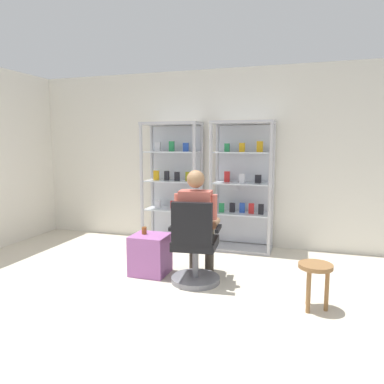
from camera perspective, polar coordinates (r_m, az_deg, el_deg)
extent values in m
plane|color=beige|center=(3.31, -11.19, -20.99)|extent=(7.20, 7.20, 0.00)
cube|color=silver|center=(5.72, 3.02, 5.38)|extent=(6.00, 0.10, 2.70)
cylinder|color=#B7B7BC|center=(5.62, -7.99, 1.18)|extent=(0.05, 0.05, 1.90)
cylinder|color=#B7B7BC|center=(5.31, 0.33, 0.87)|extent=(0.05, 0.05, 1.90)
cylinder|color=#B7B7BC|center=(5.98, -6.34, 1.60)|extent=(0.05, 0.05, 1.90)
cylinder|color=#B7B7BC|center=(5.69, 1.52, 1.33)|extent=(0.05, 0.05, 1.90)
cube|color=#B7B7BC|center=(5.60, -3.27, 10.75)|extent=(0.90, 0.45, 0.04)
cube|color=#B7B7BC|center=(5.81, -3.13, -7.89)|extent=(0.90, 0.45, 0.04)
cube|color=silver|center=(5.83, -2.46, 1.49)|extent=(0.84, 0.02, 1.80)
cube|color=silver|center=(5.69, -3.17, -2.74)|extent=(0.82, 0.39, 0.02)
cube|color=silver|center=(5.77, -5.44, -1.91)|extent=(0.09, 0.06, 0.13)
cube|color=red|center=(5.71, -3.02, -2.00)|extent=(0.08, 0.04, 0.12)
cube|color=gold|center=(5.64, -0.82, -1.96)|extent=(0.08, 0.04, 0.15)
cube|color=silver|center=(5.63, -3.20, 1.77)|extent=(0.82, 0.39, 0.02)
cube|color=gold|center=(5.73, -5.67, 2.67)|extent=(0.09, 0.04, 0.15)
cube|color=black|center=(5.64, -4.02, 2.60)|extent=(0.07, 0.05, 0.15)
cube|color=black|center=(5.55, -2.38, 2.49)|extent=(0.08, 0.04, 0.14)
cube|color=#999919|center=(5.55, -0.56, 2.49)|extent=(0.09, 0.05, 0.14)
cube|color=silver|center=(5.60, -3.24, 6.35)|extent=(0.82, 0.39, 0.02)
cube|color=silver|center=(5.73, -5.42, 7.13)|extent=(0.09, 0.05, 0.14)
cube|color=#268C4C|center=(5.62, -3.24, 7.22)|extent=(0.08, 0.05, 0.15)
cube|color=#264CB2|center=(5.52, -0.97, 7.10)|extent=(0.09, 0.05, 0.13)
cylinder|color=#B7B7BC|center=(5.24, 2.95, 0.77)|extent=(0.05, 0.05, 1.90)
cylinder|color=#B7B7BC|center=(5.10, 12.24, 0.41)|extent=(0.05, 0.05, 1.90)
cylinder|color=#B7B7BC|center=(5.63, 3.97, 1.25)|extent=(0.05, 0.05, 1.90)
cylinder|color=#B7B7BC|center=(5.49, 12.63, 0.92)|extent=(0.05, 0.05, 1.90)
cube|color=#B7B7BC|center=(5.32, 8.09, 10.85)|extent=(0.90, 0.45, 0.04)
cube|color=#B7B7BC|center=(5.53, 7.72, -8.75)|extent=(0.90, 0.45, 0.04)
cube|color=silver|center=(5.56, 8.27, 1.10)|extent=(0.84, 0.02, 1.80)
cube|color=silver|center=(5.41, 7.82, -3.36)|extent=(0.82, 0.39, 0.02)
cube|color=#268C4C|center=(5.42, 4.71, -2.48)|extent=(0.08, 0.05, 0.14)
cube|color=black|center=(5.43, 6.39, -2.45)|extent=(0.08, 0.05, 0.14)
cube|color=#264CB2|center=(5.42, 7.95, -2.48)|extent=(0.08, 0.05, 0.14)
cube|color=red|center=(5.36, 9.37, -2.58)|extent=(0.08, 0.05, 0.15)
cube|color=black|center=(5.33, 10.86, -2.69)|extent=(0.08, 0.04, 0.15)
cube|color=silver|center=(5.34, 7.91, 1.38)|extent=(0.82, 0.39, 0.02)
cube|color=red|center=(5.42, 5.56, 2.43)|extent=(0.08, 0.04, 0.16)
cube|color=silver|center=(5.32, 7.91, 2.14)|extent=(0.08, 0.04, 0.13)
cube|color=black|center=(5.32, 10.42, 2.04)|extent=(0.09, 0.04, 0.12)
cube|color=silver|center=(5.31, 8.00, 6.21)|extent=(0.82, 0.39, 0.02)
cube|color=#268C4C|center=(5.38, 5.57, 7.00)|extent=(0.07, 0.05, 0.12)
cube|color=gold|center=(5.30, 7.92, 7.00)|extent=(0.08, 0.05, 0.13)
cube|color=gold|center=(5.31, 10.68, 7.08)|extent=(0.09, 0.05, 0.15)
cylinder|color=slate|center=(4.27, 0.55, -13.63)|extent=(0.56, 0.56, 0.06)
cylinder|color=slate|center=(4.20, 0.55, -11.02)|extent=(0.07, 0.07, 0.41)
cube|color=black|center=(4.13, 0.56, -8.06)|extent=(0.53, 0.53, 0.10)
cube|color=black|center=(3.86, -0.03, -4.97)|extent=(0.45, 0.13, 0.45)
cube|color=black|center=(4.04, 4.20, -5.79)|extent=(0.07, 0.30, 0.04)
cube|color=black|center=(4.14, -2.99, -5.46)|extent=(0.07, 0.30, 0.04)
cylinder|color=#3F382D|center=(4.28, 2.39, -6.12)|extent=(0.18, 0.41, 0.14)
cylinder|color=#3F382D|center=(4.54, 2.78, -8.96)|extent=(0.11, 0.11, 0.56)
cylinder|color=#3F382D|center=(4.31, -0.25, -6.00)|extent=(0.18, 0.41, 0.14)
cylinder|color=#3F382D|center=(4.58, 0.27, -8.83)|extent=(0.11, 0.11, 0.56)
cube|color=#BF594C|center=(4.05, 0.56, -3.29)|extent=(0.38, 0.26, 0.50)
sphere|color=#99704C|center=(3.99, 0.57, 2.07)|extent=(0.20, 0.20, 0.20)
cylinder|color=#BF594C|center=(4.00, 3.38, -2.41)|extent=(0.09, 0.09, 0.28)
cylinder|color=#99704C|center=(4.22, 3.70, -4.93)|extent=(0.11, 0.31, 0.08)
cylinder|color=#BF594C|center=(4.08, -2.20, -2.22)|extent=(0.09, 0.09, 0.28)
cylinder|color=#99704C|center=(4.29, -1.61, -4.70)|extent=(0.11, 0.31, 0.08)
cube|color=#9E599E|center=(4.48, -6.63, -9.76)|extent=(0.43, 0.40, 0.48)
cylinder|color=brown|center=(4.45, -7.57, -6.06)|extent=(0.06, 0.06, 0.09)
cylinder|color=olive|center=(3.67, 18.97, -11.01)|extent=(0.32, 0.32, 0.04)
cylinder|color=olive|center=(3.76, 20.54, -14.32)|extent=(0.04, 0.04, 0.41)
cylinder|color=olive|center=(3.84, 17.94, -13.72)|extent=(0.04, 0.04, 0.41)
cylinder|color=olive|center=(3.66, 17.95, -14.79)|extent=(0.04, 0.04, 0.41)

